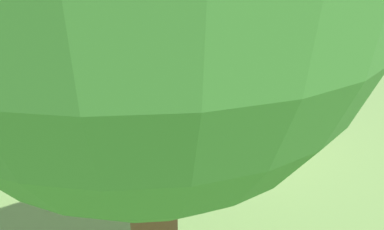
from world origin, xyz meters
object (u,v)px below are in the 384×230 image
object	(u,v)px
locomotive	(152,132)
park_bench	(168,78)
passenger_car	(229,108)
conductor_person	(197,116)

from	to	relation	value
locomotive	park_bench	size ratio (longest dim) A/B	1.07
passenger_car	conductor_person	bearing A→B (deg)	116.22
passenger_car	locomotive	bearing A→B (deg)	90.00
conductor_person	park_bench	bearing A→B (deg)	-33.09
conductor_person	park_bench	xyz separation A→B (m)	(3.33, -2.17, -0.54)
locomotive	conductor_person	xyz separation A→B (m)	(-0.83, -0.25, 0.47)
passenger_car	park_bench	bearing A→B (deg)	-10.95
locomotive	passenger_car	world-z (taller)	locomotive
locomotive	passenger_car	size ratio (longest dim) A/B	0.61
passenger_car	park_bench	world-z (taller)	passenger_car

